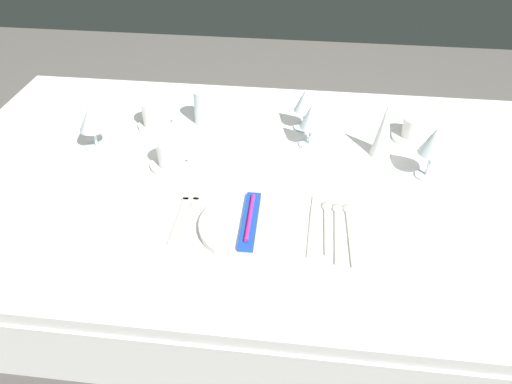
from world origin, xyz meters
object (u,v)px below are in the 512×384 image
at_px(fork_inner, 181,214).
at_px(wine_glass_centre, 91,120).
at_px(spoon_tea, 350,226).
at_px(drink_tumbler, 204,107).
at_px(napkin_folded, 384,130).
at_px(coffee_cup_right, 156,113).
at_px(coffee_cup_left, 417,127).
at_px(wine_glass_right, 305,102).
at_px(dinner_plate, 250,225).
at_px(coffee_cup_far, 171,152).
at_px(toothbrush_package, 250,220).
at_px(fork_outer, 190,214).
at_px(wine_glass_left, 434,143).
at_px(wine_glass_far, 311,118).
at_px(spoon_dessert, 337,224).
at_px(spoon_soup, 327,220).
at_px(dinner_knife, 313,227).

xyz_separation_m(fork_inner, wine_glass_centre, (-0.33, 0.28, 0.09)).
relative_size(spoon_tea, drink_tumbler, 2.05).
height_order(spoon_tea, napkin_folded, napkin_folded).
bearing_deg(wine_glass_centre, coffee_cup_right, 44.30).
height_order(coffee_cup_left, wine_glass_right, wine_glass_right).
xyz_separation_m(dinner_plate, spoon_tea, (0.24, 0.03, -0.01)).
distance_m(coffee_cup_far, drink_tumbler, 0.26).
distance_m(toothbrush_package, coffee_cup_right, 0.58).
xyz_separation_m(toothbrush_package, wine_glass_centre, (-0.51, 0.31, 0.07)).
xyz_separation_m(fork_inner, napkin_folded, (0.52, 0.35, 0.08)).
xyz_separation_m(coffee_cup_left, coffee_cup_right, (-0.82, -0.02, 0.01)).
distance_m(toothbrush_package, fork_outer, 0.16).
distance_m(toothbrush_package, wine_glass_left, 0.55).
bearing_deg(wine_glass_right, coffee_cup_far, -144.49).
height_order(coffee_cup_far, napkin_folded, napkin_folded).
relative_size(wine_glass_centre, wine_glass_left, 0.87).
height_order(fork_inner, coffee_cup_left, coffee_cup_left).
xyz_separation_m(wine_glass_right, wine_glass_far, (0.02, -0.10, 0.00)).
height_order(fork_inner, drink_tumbler, drink_tumbler).
xyz_separation_m(wine_glass_centre, napkin_folded, (0.85, 0.06, -0.01)).
distance_m(spoon_dessert, drink_tumbler, 0.63).
relative_size(fork_inner, napkin_folded, 1.26).
bearing_deg(wine_glass_right, napkin_folded, -28.09).
bearing_deg(fork_outer, spoon_dessert, 0.90).
bearing_deg(wine_glass_left, wine_glass_right, 147.78).
height_order(fork_outer, wine_glass_right, wine_glass_right).
bearing_deg(fork_inner, coffee_cup_right, 112.81).
xyz_separation_m(spoon_soup, spoon_tea, (0.06, -0.02, 0.00)).
bearing_deg(dinner_plate, coffee_cup_far, 136.87).
height_order(wine_glass_left, wine_glass_right, wine_glass_left).
height_order(spoon_soup, wine_glass_left, wine_glass_left).
bearing_deg(drink_tumbler, wine_glass_centre, -147.54).
distance_m(wine_glass_centre, wine_glass_left, 0.97).
xyz_separation_m(spoon_soup, wine_glass_left, (0.28, 0.23, 0.11)).
bearing_deg(drink_tumbler, spoon_tea, -45.36).
xyz_separation_m(dinner_plate, dinner_knife, (0.15, 0.02, -0.01)).
relative_size(wine_glass_left, wine_glass_far, 1.11).
bearing_deg(fork_outer, coffee_cup_far, 115.06).
height_order(toothbrush_package, spoon_tea, toothbrush_package).
bearing_deg(fork_inner, dinner_knife, -1.73).
bearing_deg(dinner_plate, napkin_folded, 47.67).
height_order(coffee_cup_right, drink_tumbler, drink_tumbler).
xyz_separation_m(wine_glass_right, drink_tumbler, (-0.32, -0.00, -0.04)).
bearing_deg(fork_outer, wine_glass_centre, 141.51).
relative_size(fork_outer, spoon_dessert, 0.98).
xyz_separation_m(coffee_cup_right, wine_glass_left, (0.82, -0.18, 0.06)).
height_order(wine_glass_right, wine_glass_far, wine_glass_far).
xyz_separation_m(spoon_dessert, wine_glass_right, (-0.11, 0.46, 0.09)).
bearing_deg(toothbrush_package, spoon_tea, 8.16).
bearing_deg(wine_glass_right, dinner_knife, -84.58).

